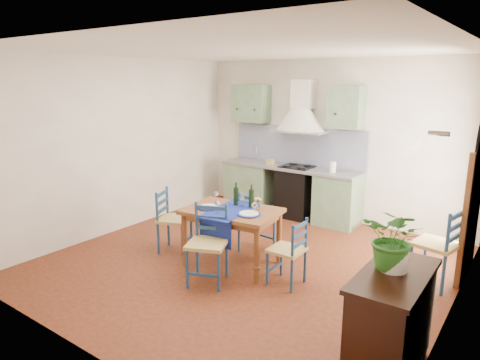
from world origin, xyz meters
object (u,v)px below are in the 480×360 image
sideboard (390,321)px  potted_plant (395,239)px  chair_near (208,243)px  dining_table (232,216)px

sideboard → potted_plant: potted_plant is taller
chair_near → potted_plant: 2.43m
dining_table → potted_plant: bearing=-22.2°
dining_table → potted_plant: (2.36, -0.96, 0.51)m
sideboard → potted_plant: size_ratio=1.99×
sideboard → potted_plant: 0.69m
potted_plant → chair_near: bearing=170.4°
dining_table → sideboard: dining_table is taller
dining_table → chair_near: bearing=-83.8°
potted_plant → dining_table: bearing=157.8°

